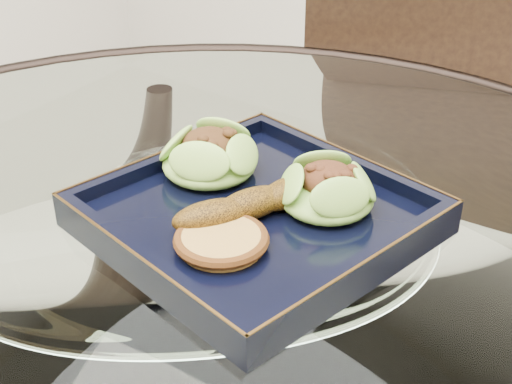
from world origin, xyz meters
The scene contains 7 objects.
dining_table centered at (0.00, 0.00, 0.60)m, with size 1.13×1.13×0.77m.
dining_chair centered at (-0.01, 0.55, 0.49)m, with size 0.49×0.49×0.87m.
navy_plate centered at (0.03, 0.06, 0.77)m, with size 0.27×0.27×0.02m, color black.
lettuce_wrap_left centered at (-0.05, 0.09, 0.80)m, with size 0.10×0.10×0.03m, color #67A630.
lettuce_wrap_right centered at (0.08, 0.10, 0.80)m, with size 0.09×0.09×0.03m, color #70A42F.
roasted_plantain centered at (0.03, 0.05, 0.80)m, with size 0.15×0.03×0.03m, color #65400A.
crumb_patty centered at (0.04, -0.01, 0.79)m, with size 0.07×0.07×0.01m, color gold.
Camera 1 is at (0.34, -0.41, 1.13)m, focal length 50.00 mm.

